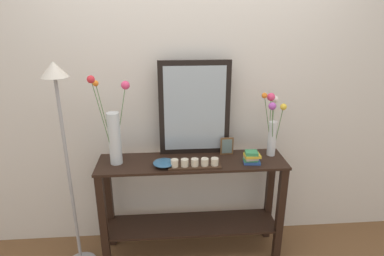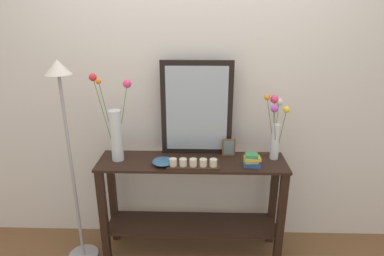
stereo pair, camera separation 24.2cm
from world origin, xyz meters
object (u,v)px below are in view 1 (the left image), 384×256
Objects in this scene: console_table at (192,197)px; decorative_bowl at (164,163)px; candle_tray at (195,164)px; book_stack at (252,158)px; mirror_leaning at (195,109)px; tall_vase_left at (114,132)px; floor_lamp at (64,138)px; vase_right at (273,124)px; picture_frame_small at (227,146)px.

decorative_bowl reaches higher than console_table.
book_stack is at bearing 3.90° from candle_tray.
mirror_leaning reaches higher than candle_tray.
mirror_leaning is 0.48m from decorative_bowl.
console_table is at bearing 169.76° from book_stack.
floor_lamp is at bearing -162.89° from tall_vase_left.
vase_right is at bearing 2.75° from tall_vase_left.
book_stack reaches higher than console_table.
candle_tray is (0.01, -0.11, 0.35)m from console_table.
picture_frame_small is at bearing 19.51° from console_table.
candle_tray is 2.99× the size of book_stack.
book_stack is at bearing -142.58° from vase_right.
floor_lamp is (-1.54, -0.16, -0.00)m from vase_right.
console_table is at bearing 18.67° from decorative_bowl.
floor_lamp is at bearing -174.06° from vase_right.
floor_lamp reaches higher than console_table.
vase_right is 0.89m from decorative_bowl.
picture_frame_small is 0.88× the size of decorative_bowl.
tall_vase_left is 4.22× the size of decorative_bowl.
decorative_bowl is (-0.23, 0.04, -0.00)m from candle_tray.
book_stack is (0.66, -0.01, 0.02)m from decorative_bowl.
tall_vase_left reaches higher than decorative_bowl.
candle_tray is at bearing -9.23° from decorative_bowl.
mirror_leaning reaches higher than tall_vase_left.
floor_lamp is at bearing -178.16° from decorative_bowl.
vase_right reaches higher than decorative_bowl.
tall_vase_left is 0.88m from picture_frame_small.
book_stack is (0.43, 0.03, 0.02)m from candle_tray.
tall_vase_left is at bearing 175.11° from book_stack.
floor_lamp reaches higher than candle_tray.
candle_tray is (-0.62, -0.17, -0.23)m from vase_right.
tall_vase_left is 1.04m from book_stack.
picture_frame_small is 1.22m from floor_lamp.
tall_vase_left is 0.64m from candle_tray.
vase_right is (1.21, 0.06, 0.01)m from tall_vase_left.
mirror_leaning is at bearing 171.94° from vase_right.
vase_right is 0.40m from picture_frame_small.
decorative_bowl is at bearing 170.77° from candle_tray.
mirror_leaning is 0.62m from vase_right.
book_stack reaches higher than decorative_bowl.
console_table is 3.69× the size of candle_tray.
floor_lamp is (-1.35, -0.01, 0.21)m from book_stack.
candle_tray is (0.58, -0.12, -0.22)m from tall_vase_left.
console_table is 0.37m from candle_tray.
console_table is 0.50m from picture_frame_small.
console_table is 2.83× the size of vase_right.
decorative_bowl is 0.73m from floor_lamp.
picture_frame_small is 0.24m from book_stack.
tall_vase_left is 1.34× the size of vase_right.
tall_vase_left reaches higher than candle_tray.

